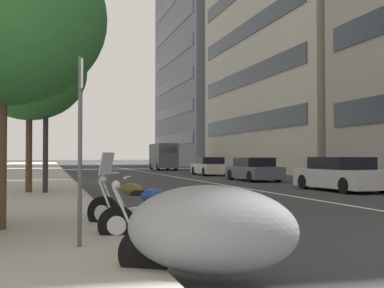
% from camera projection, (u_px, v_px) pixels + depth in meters
% --- Properties ---
extents(lane_centre_stripe, '(110.00, 0.16, 0.01)m').
position_uv_depth(lane_centre_stripe, '(157.00, 174.00, 40.52)').
color(lane_centre_stripe, silver).
rests_on(lane_centre_stripe, ground).
extents(motorcycle_under_tarp, '(1.64, 2.05, 1.09)m').
position_uv_depth(motorcycle_under_tarp, '(209.00, 231.00, 5.53)').
color(motorcycle_under_tarp, gray).
rests_on(motorcycle_under_tarp, ground).
extents(motorcycle_by_sign_pole, '(0.82, 2.11, 1.08)m').
position_uv_depth(motorcycle_by_sign_pole, '(164.00, 219.00, 8.07)').
color(motorcycle_by_sign_pole, black).
rests_on(motorcycle_by_sign_pole, ground).
extents(motorcycle_mid_row, '(1.32, 1.85, 1.48)m').
position_uv_depth(motorcycle_mid_row, '(138.00, 208.00, 9.42)').
color(motorcycle_mid_row, black).
rests_on(motorcycle_mid_row, ground).
extents(car_following_behind, '(4.56, 2.04, 1.37)m').
position_uv_depth(car_following_behind, '(341.00, 175.00, 20.55)').
color(car_following_behind, '#B7B7BC').
rests_on(car_following_behind, ground).
extents(car_approaching_light, '(4.53, 1.90, 1.33)m').
position_uv_depth(car_approaching_light, '(254.00, 170.00, 29.01)').
color(car_approaching_light, '#4C515B').
rests_on(car_approaching_light, ground).
extents(car_mid_block_traffic, '(4.43, 1.91, 1.34)m').
position_uv_depth(car_mid_block_traffic, '(210.00, 167.00, 37.54)').
color(car_mid_block_traffic, beige).
rests_on(car_mid_block_traffic, ground).
extents(delivery_van_ahead, '(6.11, 2.20, 2.69)m').
position_uv_depth(delivery_van_ahead, '(163.00, 156.00, 52.63)').
color(delivery_van_ahead, '#4C5156').
rests_on(delivery_van_ahead, ground).
extents(parking_sign_by_curb, '(0.32, 0.06, 2.64)m').
position_uv_depth(parking_sign_by_curb, '(80.00, 133.00, 7.06)').
color(parking_sign_by_curb, '#47494C').
rests_on(parking_sign_by_curb, sidewalk_right_plaza).
extents(street_lamp_with_banners, '(1.26, 2.32, 7.67)m').
position_uv_depth(street_lamp_with_banners, '(56.00, 59.00, 17.70)').
color(street_lamp_with_banners, '#232326').
rests_on(street_lamp_with_banners, sidewalk_right_plaza).
extents(street_tree_by_lamp_post, '(3.63, 3.63, 5.22)m').
position_uv_depth(street_tree_by_lamp_post, '(1.00, 17.00, 8.79)').
color(street_tree_by_lamp_post, '#473323').
rests_on(street_tree_by_lamp_post, sidewalk_right_plaza).
extents(street_tree_near_plaza_corner, '(3.98, 3.98, 5.90)m').
position_uv_depth(street_tree_near_plaza_corner, '(30.00, 72.00, 17.82)').
color(street_tree_near_plaza_corner, '#473323').
rests_on(street_tree_near_plaza_corner, sidewalk_right_plaza).
extents(office_tower_far_left_down_avenue, '(25.23, 20.58, 47.71)m').
position_uv_depth(office_tower_far_left_down_avenue, '(238.00, 9.00, 77.21)').
color(office_tower_far_left_down_avenue, slate).
rests_on(office_tower_far_left_down_avenue, ground).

